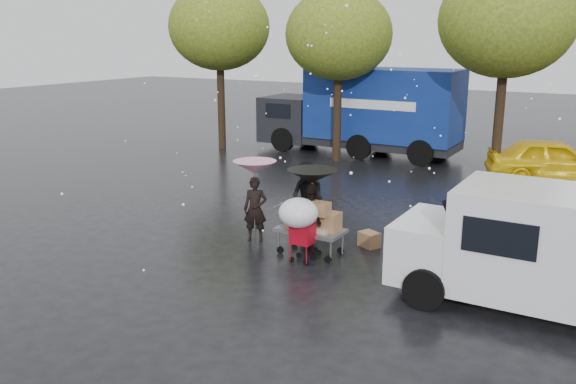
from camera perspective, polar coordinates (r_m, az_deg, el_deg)
The scene contains 14 objects.
ground at distance 13.85m, azimuth -0.41°, elevation -5.65°, with size 90.00×90.00×0.00m, color black.
person_pink at distance 14.43m, azimuth -3.08°, elevation -1.61°, with size 0.56×0.37×1.54m, color black.
person_middle at distance 14.61m, azimuth 1.82°, elevation -0.77°, with size 0.90×0.70×1.86m, color black.
person_black at distance 13.53m, azimuth 2.25°, elevation -2.55°, with size 0.95×0.39×1.62m, color black.
umbrella_pink at distance 14.19m, azimuth -3.14°, elevation 2.32°, with size 1.02×1.02×1.94m.
umbrella_black at distance 13.28m, azimuth 2.29°, elevation 1.47°, with size 1.10×1.10×1.93m.
vendor_cart at distance 13.50m, azimuth 2.43°, elevation -2.95°, with size 1.52×0.80×1.27m.
shopping_cart at distance 12.84m, azimuth 1.04°, elevation -2.29°, with size 0.84×0.84×1.46m.
white_van at distance 11.53m, azimuth 23.00°, elevation -4.93°, with size 4.91×2.18×2.20m.
blue_truck at distance 25.19m, azimuth 7.12°, elevation 7.49°, with size 8.30×2.60×3.50m.
box_ground_near at distance 13.49m, azimuth 11.93°, elevation -5.56°, with size 0.48×0.38×0.43m, color olive.
box_ground_far at distance 14.28m, azimuth 7.61°, elevation -4.42°, with size 0.45×0.35×0.35m, color olive.
yellow_taxi at distance 22.22m, azimuth 23.56°, elevation 2.77°, with size 1.71×4.25×1.45m, color yellow.
tree_row at distance 22.36m, azimuth 12.07°, elevation 14.82°, with size 21.60×4.40×7.12m.
Camera 1 is at (6.62, -11.20, 4.76)m, focal length 38.00 mm.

